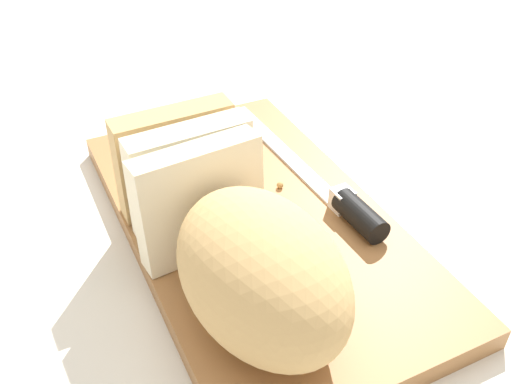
# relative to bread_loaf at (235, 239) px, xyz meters

# --- Properties ---
(ground_plane) EXTENTS (3.00, 3.00, 0.00)m
(ground_plane) POSITION_rel_bread_loaf_xyz_m (0.08, -0.05, -0.08)
(ground_plane) COLOR silver
(cutting_board) EXTENTS (0.44, 0.26, 0.02)m
(cutting_board) POSITION_rel_bread_loaf_xyz_m (0.08, -0.05, -0.06)
(cutting_board) COLOR #9E6B3D
(cutting_board) RESTS_ON ground_plane
(bread_loaf) EXTENTS (0.28, 0.14, 0.11)m
(bread_loaf) POSITION_rel_bread_loaf_xyz_m (0.00, 0.00, 0.00)
(bread_loaf) COLOR tan
(bread_loaf) RESTS_ON cutting_board
(bread_knife) EXTENTS (0.29, 0.04, 0.03)m
(bread_knife) POSITION_rel_bread_loaf_xyz_m (0.06, -0.14, -0.04)
(bread_knife) COLOR silver
(bread_knife) RESTS_ON cutting_board
(crumb_near_knife) EXTENTS (0.01, 0.01, 0.01)m
(crumb_near_knife) POSITION_rel_bread_loaf_xyz_m (0.11, -0.10, -0.05)
(crumb_near_knife) COLOR tan
(crumb_near_knife) RESTS_ON cutting_board
(crumb_near_loaf) EXTENTS (0.00, 0.00, 0.00)m
(crumb_near_loaf) POSITION_rel_bread_loaf_xyz_m (0.08, -0.07, -0.05)
(crumb_near_loaf) COLOR tan
(crumb_near_loaf) RESTS_ON cutting_board
(crumb_stray_left) EXTENTS (0.00, 0.00, 0.00)m
(crumb_stray_left) POSITION_rel_bread_loaf_xyz_m (0.02, -0.05, -0.05)
(crumb_stray_left) COLOR tan
(crumb_stray_left) RESTS_ON cutting_board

